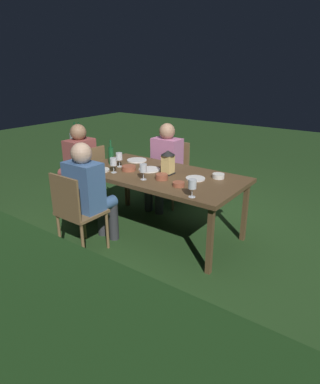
% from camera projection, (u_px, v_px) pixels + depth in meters
% --- Properties ---
extents(ground_plane, '(16.00, 16.00, 0.00)m').
position_uv_depth(ground_plane, '(160.00, 232.00, 3.93)').
color(ground_plane, '#26471E').
extents(dining_table, '(1.86, 0.95, 0.73)m').
position_uv_depth(dining_table, '(160.00, 178.00, 3.70)').
color(dining_table, brown).
rests_on(dining_table, ground).
extents(chair_side_right_b, '(0.42, 0.40, 0.87)m').
position_uv_depth(chair_side_right_b, '(76.00, 210.00, 3.34)').
color(chair_side_right_b, brown).
rests_on(chair_side_right_b, ground).
extents(person_in_blue, '(0.38, 0.47, 1.15)m').
position_uv_depth(person_in_blue, '(89.00, 190.00, 3.43)').
color(person_in_blue, '#426699').
rests_on(person_in_blue, ground).
extents(chair_head_far, '(0.40, 0.42, 0.87)m').
position_uv_depth(chair_head_far, '(88.00, 175.00, 4.41)').
color(chair_head_far, brown).
rests_on(chair_head_far, ground).
extents(person_in_rust, '(0.48, 0.38, 1.15)m').
position_uv_depth(person_in_rust, '(78.00, 162.00, 4.47)').
color(person_in_rust, '#9E4C47').
rests_on(person_in_rust, ground).
extents(chair_side_left_b, '(0.42, 0.40, 0.87)m').
position_uv_depth(chair_side_left_b, '(172.00, 170.00, 4.65)').
color(chair_side_left_b, brown).
rests_on(chair_side_left_b, ground).
extents(person_in_pink, '(0.38, 0.47, 1.15)m').
position_uv_depth(person_in_pink, '(164.00, 162.00, 4.45)').
color(person_in_pink, '#C675A3').
rests_on(person_in_pink, ground).
extents(lantern_centerpiece, '(0.15, 0.15, 0.27)m').
position_uv_depth(lantern_centerpiece, '(168.00, 161.00, 3.62)').
color(lantern_centerpiece, black).
rests_on(lantern_centerpiece, dining_table).
extents(green_bottle_on_table, '(0.07, 0.07, 0.29)m').
position_uv_depth(green_bottle_on_table, '(111.00, 155.00, 4.02)').
color(green_bottle_on_table, '#195128').
rests_on(green_bottle_on_table, dining_table).
extents(wine_glass_a, '(0.08, 0.08, 0.17)m').
position_uv_depth(wine_glass_a, '(113.00, 162.00, 3.67)').
color(wine_glass_a, silver).
rests_on(wine_glass_a, dining_table).
extents(wine_glass_b, '(0.08, 0.08, 0.17)m').
position_uv_depth(wine_glass_b, '(143.00, 169.00, 3.44)').
color(wine_glass_b, silver).
rests_on(wine_glass_b, dining_table).
extents(wine_glass_c, '(0.08, 0.08, 0.17)m').
position_uv_depth(wine_glass_c, '(119.00, 157.00, 3.90)').
color(wine_glass_c, silver).
rests_on(wine_glass_c, dining_table).
extents(wine_glass_d, '(0.08, 0.08, 0.17)m').
position_uv_depth(wine_glass_d, '(192.00, 185.00, 2.97)').
color(wine_glass_d, silver).
rests_on(wine_glass_d, dining_table).
extents(plate_a, '(0.20, 0.20, 0.01)m').
position_uv_depth(plate_a, '(195.00, 178.00, 3.49)').
color(plate_a, white).
rests_on(plate_a, dining_table).
extents(plate_b, '(0.25, 0.25, 0.01)m').
position_uv_depth(plate_b, '(137.00, 160.00, 4.18)').
color(plate_b, white).
rests_on(plate_b, dining_table).
extents(plate_c, '(0.25, 0.25, 0.01)m').
position_uv_depth(plate_c, '(149.00, 170.00, 3.80)').
color(plate_c, white).
rests_on(plate_c, dining_table).
extents(plate_d, '(0.24, 0.24, 0.01)m').
position_uv_depth(plate_d, '(99.00, 170.00, 3.78)').
color(plate_d, white).
rests_on(plate_d, dining_table).
extents(bowl_olives, '(0.16, 0.16, 0.05)m').
position_uv_depth(bowl_olives, '(129.00, 168.00, 3.78)').
color(bowl_olives, '#9E5138').
rests_on(bowl_olives, dining_table).
extents(bowl_bread, '(0.13, 0.13, 0.05)m').
position_uv_depth(bowl_bread, '(218.00, 176.00, 3.52)').
color(bowl_bread, silver).
rests_on(bowl_bread, dining_table).
extents(bowl_salad, '(0.12, 0.12, 0.04)m').
position_uv_depth(bowl_salad, '(179.00, 184.00, 3.28)').
color(bowl_salad, '#9E5138').
rests_on(bowl_salad, dining_table).
extents(bowl_dip, '(0.13, 0.13, 0.06)m').
position_uv_depth(bowl_dip, '(162.00, 177.00, 3.48)').
color(bowl_dip, '#9E5138').
rests_on(bowl_dip, dining_table).
extents(side_table, '(0.54, 0.54, 0.66)m').
position_uv_depth(side_table, '(79.00, 156.00, 5.52)').
color(side_table, brown).
rests_on(side_table, ground).
extents(ice_bucket, '(0.26, 0.26, 0.34)m').
position_uv_depth(ice_bucket, '(78.00, 137.00, 5.40)').
color(ice_bucket, '#B2B7BF').
rests_on(ice_bucket, side_table).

